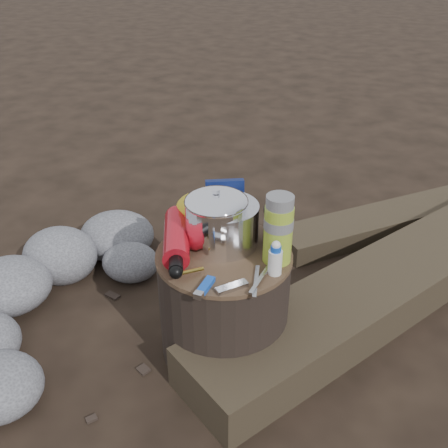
% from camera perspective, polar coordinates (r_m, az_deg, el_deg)
% --- Properties ---
extents(ground, '(60.00, 60.00, 0.00)m').
position_cam_1_polar(ground, '(1.77, 0.00, -13.55)').
color(ground, black).
rests_on(ground, ground).
extents(stump, '(0.41, 0.41, 0.38)m').
position_cam_1_polar(stump, '(1.64, 0.00, -8.81)').
color(stump, black).
rests_on(stump, ground).
extents(rock_ring, '(0.46, 1.00, 0.20)m').
position_cam_1_polar(rock_ring, '(1.91, -17.78, -7.41)').
color(rock_ring, slate).
rests_on(rock_ring, ground).
extents(log_main, '(1.36, 1.57, 0.15)m').
position_cam_1_polar(log_main, '(2.01, 18.32, -6.22)').
color(log_main, '#372D20').
rests_on(log_main, ground).
extents(log_small, '(1.00, 0.83, 0.09)m').
position_cam_1_polar(log_small, '(2.48, 17.89, 0.38)').
color(log_small, '#372D20').
rests_on(log_small, ground).
extents(foil_windscreen, '(0.22, 0.22, 0.13)m').
position_cam_1_polar(foil_windscreen, '(1.54, -0.09, -0.05)').
color(foil_windscreen, silver).
rests_on(foil_windscreen, stump).
extents(camping_pot, '(0.18, 0.18, 0.18)m').
position_cam_1_polar(camping_pot, '(1.51, -0.85, 0.43)').
color(camping_pot, white).
rests_on(camping_pot, stump).
extents(fuel_bottle, '(0.17, 0.33, 0.08)m').
position_cam_1_polar(fuel_bottle, '(1.54, -5.34, -1.52)').
color(fuel_bottle, red).
rests_on(fuel_bottle, stump).
extents(thermos, '(0.08, 0.08, 0.21)m').
position_cam_1_polar(thermos, '(1.45, 6.10, -0.62)').
color(thermos, '#96B22E').
rests_on(thermos, stump).
extents(travel_mug, '(0.08, 0.08, 0.11)m').
position_cam_1_polar(travel_mug, '(1.56, 5.85, -0.15)').
color(travel_mug, black).
rests_on(travel_mug, stump).
extents(stuff_sack, '(0.18, 0.14, 0.12)m').
position_cam_1_polar(stuff_sack, '(1.63, -2.42, 1.54)').
color(stuff_sack, yellow).
rests_on(stuff_sack, stump).
extents(food_pouch, '(0.12, 0.07, 0.16)m').
position_cam_1_polar(food_pouch, '(1.64, 0.11, 2.33)').
color(food_pouch, '#0A1546').
rests_on(food_pouch, stump).
extents(lighter, '(0.04, 0.10, 0.02)m').
position_cam_1_polar(lighter, '(1.39, -2.04, -6.87)').
color(lighter, blue).
rests_on(lighter, stump).
extents(multitool, '(0.09, 0.08, 0.01)m').
position_cam_1_polar(multitool, '(1.38, 0.88, -7.09)').
color(multitool, silver).
rests_on(multitool, stump).
extents(pot_grabber, '(0.04, 0.15, 0.01)m').
position_cam_1_polar(pot_grabber, '(1.41, 3.61, -6.32)').
color(pot_grabber, silver).
rests_on(pot_grabber, stump).
extents(squeeze_bottle, '(0.04, 0.04, 0.09)m').
position_cam_1_polar(squeeze_bottle, '(1.43, 5.76, -3.96)').
color(squeeze_bottle, white).
rests_on(squeeze_bottle, stump).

